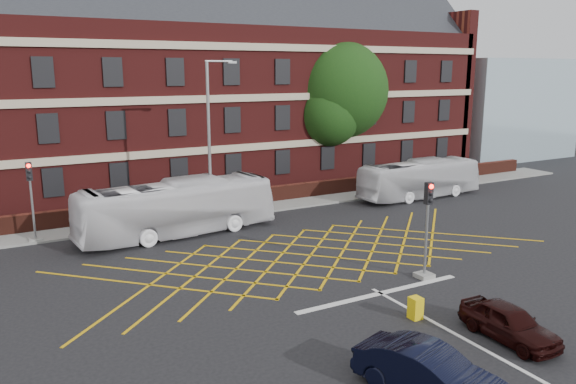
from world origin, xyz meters
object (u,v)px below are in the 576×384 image
utility_cabinet (415,308)px  car_maroon (509,323)px  bus_right (420,179)px  traffic_light_near (426,239)px  street_lamp (211,170)px  car_navy (429,372)px  deciduous_tree (339,97)px  traffic_light_far (33,210)px  bus_left (177,208)px

utility_cabinet → car_maroon: bearing=-59.5°
bus_right → traffic_light_near: traffic_light_near is taller
bus_right → street_lamp: bearing=88.0°
car_maroon → street_lamp: (-3.53, 18.09, 2.68)m
bus_right → utility_cabinet: (-13.75, -15.14, -0.94)m
car_navy → utility_cabinet: (3.07, 4.00, -0.30)m
bus_right → street_lamp: 15.77m
deciduous_tree → traffic_light_far: deciduous_tree is taller
car_maroon → traffic_light_far: traffic_light_far is taller
bus_right → traffic_light_far: traffic_light_far is taller
traffic_light_near → utility_cabinet: (-3.16, -2.98, -1.35)m
car_maroon → car_navy: bearing=-163.8°
bus_left → car_navy: size_ratio=2.55×
car_maroon → utility_cabinet: 3.24m
bus_left → car_navy: bus_left is taller
car_navy → car_maroon: 4.87m
car_maroon → bus_left: bearing=110.4°
traffic_light_near → traffic_light_far: 20.09m
car_maroon → traffic_light_far: bearing=124.8°
bus_right → deciduous_tree: bearing=9.9°
car_maroon → utility_cabinet: size_ratio=4.40×
traffic_light_near → utility_cabinet: size_ratio=5.20×
traffic_light_far → street_lamp: bearing=-10.1°
car_navy → utility_cabinet: bearing=33.8°
bus_right → bus_left: bearing=90.5°
car_navy → street_lamp: (1.18, 19.31, 2.59)m
bus_right → car_maroon: bearing=144.5°
bus_right → car_navy: bus_right is taller
traffic_light_far → street_lamp: size_ratio=0.45×
deciduous_tree → utility_cabinet: bearing=-117.7°
car_maroon → traffic_light_near: 6.07m
car_maroon → traffic_light_far: 23.61m
traffic_light_far → traffic_light_near: bearing=-44.1°
car_navy → car_maroon: car_navy is taller
traffic_light_far → utility_cabinet: 20.40m
bus_right → traffic_light_near: 16.14m
car_maroon → deciduous_tree: (10.51, 25.95, 6.17)m
street_lamp → traffic_light_near: bearing=-67.7°
deciduous_tree → traffic_light_near: size_ratio=2.63×
bus_right → deciduous_tree: deciduous_tree is taller
deciduous_tree → bus_left: bearing=-152.2°
traffic_light_near → traffic_light_far: bearing=135.9°
traffic_light_far → bus_right: bearing=-4.2°
car_navy → traffic_light_near: (6.23, 6.98, 1.05)m
bus_right → car_navy: 25.50m
car_navy → street_lamp: bearing=67.8°
traffic_light_far → street_lamp: street_lamp is taller
deciduous_tree → street_lamp: 16.46m
bus_right → street_lamp: size_ratio=1.02×
car_navy → traffic_light_far: size_ratio=1.01×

